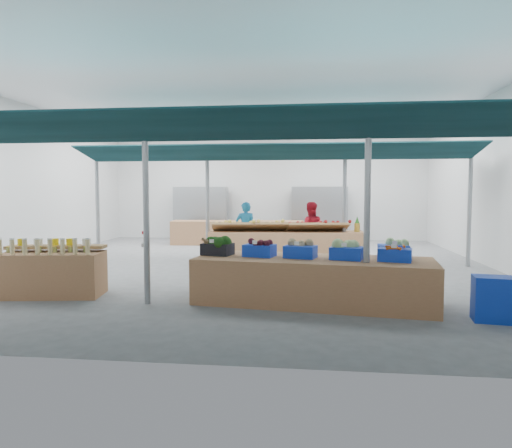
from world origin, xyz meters
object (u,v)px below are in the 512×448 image
Objects in this scene: vendor_right at (310,230)px; bottle_shelf at (53,272)px; crate_stack at (493,299)px; vendor_left at (246,229)px; fruit_counter at (286,248)px; veg_counter at (313,281)px.

bottle_shelf is at bearing 44.89° from vendor_right.
crate_stack is (7.07, -0.81, -0.10)m from bottle_shelf.
vendor_left and vendor_right have the same top height.
bottle_shelf is at bearing -137.91° from fruit_counter.
vendor_left is (-1.20, 1.10, 0.36)m from fruit_counter.
fruit_counter reaches higher than crate_stack.
vendor_right reaches higher than crate_stack.
bottle_shelf reaches higher than veg_counter.
bottle_shelf is at bearing -172.97° from veg_counter.
veg_counter is at bearing 105.73° from vendor_left.
veg_counter reaches higher than crate_stack.
vendor_left is (-1.84, 5.18, 0.40)m from veg_counter.
vendor_right reaches higher than fruit_counter.
vendor_right is at bearing 97.86° from veg_counter.
veg_counter is 5.99× the size of crate_stack.
vendor_left is at bearing 116.99° from veg_counter.
fruit_counter is 2.50× the size of vendor_left.
vendor_right is at bearing 113.19° from crate_stack.
veg_counter is at bearing -84.93° from fruit_counter.
crate_stack is at bearing 122.34° from vendor_left.
veg_counter is 2.47× the size of vendor_right.
vendor_right is at bearing 40.18° from bottle_shelf.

